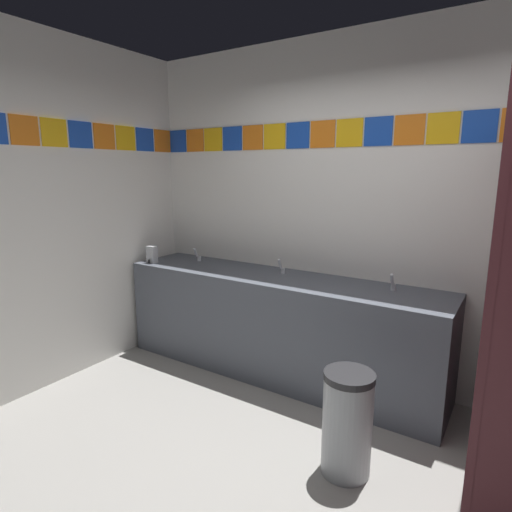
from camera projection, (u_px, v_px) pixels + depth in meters
The scene contains 9 objects.
ground_plane at pixel (282, 512), 2.18m from camera, with size 10.00×10.00×0.00m, color gray.
wall_back at pixel (390, 214), 3.26m from camera, with size 4.54×0.09×2.80m.
wall_side at pixel (15, 216), 3.13m from camera, with size 0.09×3.25×2.80m.
vanity_counter at pixel (276, 324), 3.60m from camera, with size 2.82×0.62×0.87m.
faucet_left at pixel (198, 256), 4.08m from camera, with size 0.04×0.10×0.14m.
faucet_center at pixel (282, 268), 3.58m from camera, with size 0.04×0.10×0.14m.
faucet_right at pixel (393, 284), 3.08m from camera, with size 0.04×0.10×0.14m.
soap_dispenser at pixel (152, 254), 4.02m from camera, with size 0.09×0.09×0.16m.
trash_bin at pixel (347, 423), 2.42m from camera, with size 0.29×0.29×0.63m.
Camera 1 is at (0.90, -1.64, 1.75)m, focal length 29.40 mm.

